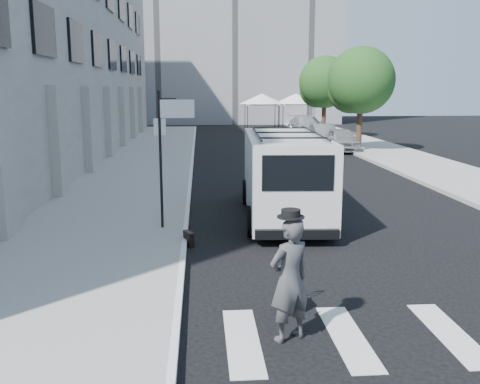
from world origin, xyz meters
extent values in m
plane|color=black|center=(0.00, 0.00, 0.00)|extent=(120.00, 120.00, 0.00)
cube|color=gray|center=(-4.25, 16.00, 0.07)|extent=(4.50, 48.00, 0.15)
cube|color=gray|center=(9.00, 20.00, 0.07)|extent=(4.00, 56.00, 0.15)
cube|color=gray|center=(-11.50, 18.00, 6.00)|extent=(10.00, 44.00, 12.00)
cube|color=slate|center=(2.00, 50.00, 12.50)|extent=(22.00, 12.00, 25.00)
cylinder|color=black|center=(-2.60, 3.20, 1.90)|extent=(0.07, 0.07, 3.50)
cube|color=white|center=(-2.60, 3.22, 2.75)|extent=(0.30, 0.03, 0.42)
cube|color=white|center=(-2.15, 3.20, 3.20)|extent=(0.85, 0.06, 0.45)
cylinder|color=black|center=(7.60, 20.00, 1.40)|extent=(0.32, 0.32, 2.80)
sphere|color=#16461B|center=(7.60, 20.00, 4.13)|extent=(3.80, 3.80, 3.80)
sphere|color=#16461B|center=(7.20, 20.60, 3.56)|extent=(2.66, 2.66, 2.66)
cylinder|color=black|center=(7.60, 29.00, 1.40)|extent=(0.32, 0.32, 2.80)
sphere|color=#16461B|center=(7.60, 29.00, 4.13)|extent=(3.80, 3.80, 3.80)
sphere|color=#16461B|center=(7.20, 29.60, 3.56)|extent=(2.66, 2.66, 2.66)
cylinder|color=black|center=(2.60, 36.60, 1.10)|extent=(0.06, 0.06, 2.20)
cylinder|color=black|center=(5.40, 36.60, 1.10)|extent=(0.06, 0.06, 2.20)
cylinder|color=black|center=(2.60, 39.40, 1.10)|extent=(0.06, 0.06, 2.20)
cylinder|color=black|center=(5.40, 39.40, 1.10)|extent=(0.06, 0.06, 2.20)
cube|color=white|center=(4.00, 38.00, 2.25)|extent=(3.00, 3.00, 0.12)
cone|color=white|center=(4.00, 38.00, 2.75)|extent=(4.00, 4.00, 0.90)
cylinder|color=black|center=(5.80, 37.10, 1.10)|extent=(0.06, 0.06, 2.20)
cylinder|color=black|center=(8.60, 37.10, 1.10)|extent=(0.06, 0.06, 2.20)
cylinder|color=black|center=(5.80, 39.90, 1.10)|extent=(0.06, 0.06, 2.20)
cylinder|color=black|center=(8.60, 39.90, 1.10)|extent=(0.06, 0.06, 2.20)
cube|color=white|center=(7.20, 38.50, 2.25)|extent=(3.00, 3.00, 0.12)
cone|color=white|center=(7.20, 38.50, 2.75)|extent=(4.00, 4.00, 0.90)
imported|color=#3C3D3F|center=(-0.31, -3.00, 0.94)|extent=(0.82, 0.72, 1.89)
cube|color=black|center=(-1.90, 2.00, 0.17)|extent=(0.28, 0.45, 0.34)
cube|color=black|center=(-0.12, -2.00, 0.26)|extent=(0.28, 0.40, 0.53)
cylinder|color=black|center=(-0.24, -1.85, 0.76)|extent=(0.02, 0.02, 0.50)
cylinder|color=black|center=(-0.05, -1.83, 0.76)|extent=(0.02, 0.02, 0.50)
cube|color=black|center=(-0.14, -1.84, 1.00)|extent=(0.20, 0.06, 0.03)
cube|color=silver|center=(0.80, 4.50, 1.30)|extent=(2.38, 5.76, 2.20)
cube|color=silver|center=(0.96, 7.59, 0.79)|extent=(2.04, 1.04, 1.15)
cube|color=black|center=(0.66, 1.70, 1.78)|extent=(1.68, 0.17, 0.84)
cylinder|color=black|center=(-0.09, 6.54, 0.40)|extent=(0.33, 0.81, 0.80)
cylinder|color=black|center=(1.89, 6.44, 0.40)|extent=(0.33, 0.81, 0.80)
cylinder|color=black|center=(-0.29, 2.67, 0.40)|extent=(0.33, 0.81, 0.80)
cylinder|color=black|center=(1.70, 2.57, 0.40)|extent=(0.33, 0.81, 0.80)
imported|color=#999BA1|center=(6.80, 20.77, 0.69)|extent=(1.85, 4.13, 1.38)
imported|color=#585B5F|center=(6.65, 24.95, 0.66)|extent=(1.52, 4.07, 1.33)
imported|color=#A5A7AD|center=(6.80, 31.41, 0.77)|extent=(2.51, 5.44, 1.54)
camera|label=1|loc=(-1.59, -10.38, 3.72)|focal=40.00mm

